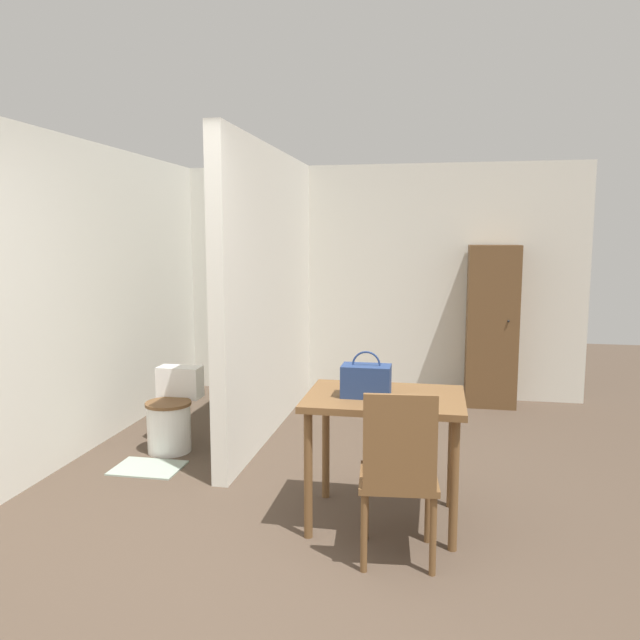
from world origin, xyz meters
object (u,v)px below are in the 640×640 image
Objects in this scene: toilet at (172,415)px; wooden_chair at (399,471)px; handbag at (366,380)px; dining_table at (385,413)px; wooden_cabinet at (492,326)px.

wooden_chair is at bearing -37.45° from toilet.
wooden_chair reaches higher than toilet.
handbag is at bearing -31.37° from toilet.
wooden_chair is at bearing -62.81° from handbag.
dining_table is 0.53m from wooden_chair.
handbag is (-0.11, -0.05, 0.21)m from dining_table.
wooden_chair is 3.47m from wooden_cabinet.
toilet is at bearing 148.63° from handbag.
wooden_cabinet reaches higher than toilet.
wooden_chair is 0.62m from handbag.
toilet is 2.09m from handbag.
dining_table is at bearing 98.53° from wooden_chair.
handbag is 3.09m from wooden_cabinet.
wooden_chair is 1.47× the size of toilet.
wooden_cabinet is (2.68, 1.89, 0.54)m from toilet.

